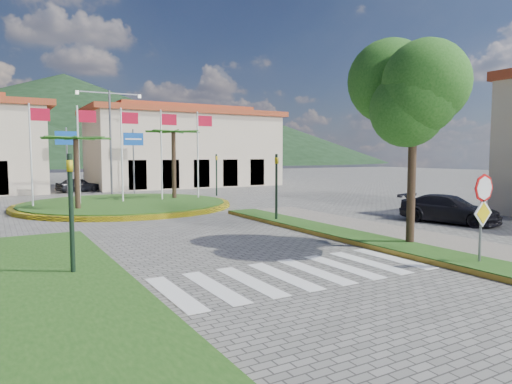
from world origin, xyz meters
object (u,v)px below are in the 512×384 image
stop_sign (483,205)px  deciduous_tree (414,95)px  car_dark_a (78,185)px  roundabout_island (125,204)px  car_side_right (449,209)px  car_dark_b (197,181)px

stop_sign → deciduous_tree: size_ratio=0.39×
car_dark_a → roundabout_island: bearing=162.3°
stop_sign → car_side_right: stop_sign is taller
stop_sign → car_dark_b: stop_sign is taller
stop_sign → car_side_right: bearing=42.4°
roundabout_island → stop_sign: (4.90, -20.04, 1.62)m
car_dark_b → car_side_right: (0.57, -28.69, 0.09)m
roundabout_island → car_dark_b: size_ratio=3.71×
stop_sign → car_dark_b: bearing=80.2°
roundabout_island → car_dark_b: 18.21m
car_dark_a → deciduous_tree: bearing=171.0°
stop_sign → car_dark_a: 33.51m
car_side_right → car_dark_b: bearing=74.9°
roundabout_island → deciduous_tree: 18.55m
deciduous_tree → stop_sign: bearing=-101.2°
roundabout_island → car_side_right: bearing=-50.9°
deciduous_tree → car_dark_b: size_ratio=1.99×
car_side_right → car_dark_a: bearing=97.9°
roundabout_island → car_dark_a: size_ratio=3.57×
roundabout_island → car_dark_a: 13.01m
roundabout_island → car_dark_a: (-0.68, 12.99, 0.44)m
stop_sign → car_side_right: (6.53, 5.96, -1.14)m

